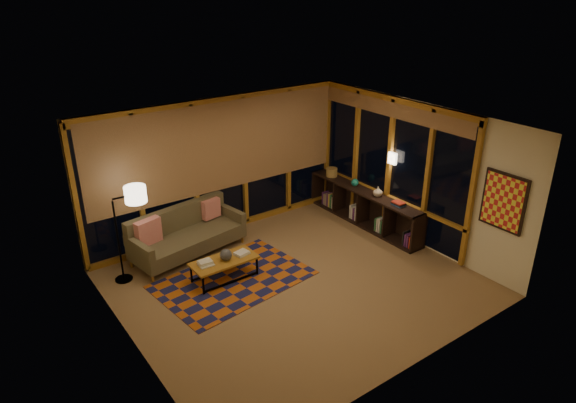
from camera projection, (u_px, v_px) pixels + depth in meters
floor at (296, 283)px, 8.60m from camera, size 5.50×5.00×0.01m
ceiling at (297, 126)px, 7.51m from camera, size 5.50×5.00×0.01m
walls at (296, 210)px, 8.06m from camera, size 5.51×5.01×2.70m
window_wall_back at (220, 167)px, 9.85m from camera, size 5.30×0.16×2.60m
window_wall_right at (388, 165)px, 9.94m from camera, size 0.16×3.70×2.60m
wall_art at (503, 202)px, 8.10m from camera, size 0.06×0.74×0.94m
wall_sconce at (392, 158)px, 9.72m from camera, size 0.12×0.18×0.22m
sofa at (188, 234)px, 9.32m from camera, size 2.18×1.17×0.85m
pillow_left at (148, 231)px, 8.90m from camera, size 0.49×0.26×0.47m
pillow_right at (211, 210)px, 9.81m from camera, size 0.39×0.19×0.37m
area_rug at (233, 280)px, 8.69m from camera, size 2.66×1.93×0.01m
coffee_table at (225, 269)px, 8.64m from camera, size 1.12×0.51×0.37m
book_stack_a at (205, 263)px, 8.40m from camera, size 0.27×0.22×0.08m
book_stack_b at (242, 253)px, 8.72m from camera, size 0.28×0.24×0.05m
ceramic_pot at (226, 255)px, 8.52m from camera, size 0.25×0.25×0.20m
floor_lamp at (118, 237)px, 8.37m from camera, size 0.56×0.38×1.63m
bookshelf at (364, 207)px, 10.53m from camera, size 0.40×2.95×0.74m
basket at (332, 172)px, 11.08m from camera, size 0.27×0.27×0.18m
teal_bowl at (355, 182)px, 10.57m from camera, size 0.19×0.19×0.15m
vase at (378, 191)px, 10.07m from camera, size 0.21×0.21×0.20m
shelf_book_stack at (398, 204)px, 9.69m from camera, size 0.23×0.29×0.07m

